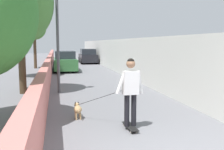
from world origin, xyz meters
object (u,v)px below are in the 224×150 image
lamp_post (57,20)px  skateboard (130,126)px  person_skateboarder (131,87)px  tree_left_near (20,18)px  tree_left_mid (34,29)px  car_far (88,57)px  tree_left_far (19,3)px  dog (78,109)px  car_near (65,62)px

lamp_post → skateboard: (-5.30, -1.68, -3.03)m
skateboard → person_skateboarder: (0.00, -0.00, 1.01)m
tree_left_near → tree_left_mid: tree_left_near is taller
tree_left_near → car_far: 12.45m
car_far → tree_left_near: bearing=153.2°
tree_left_far → person_skateboarder: tree_left_far is taller
tree_left_far → car_far: tree_left_far is taller
skateboard → person_skateboarder: person_skateboarder is taller
tree_left_mid → tree_left_far: tree_left_far is taller
tree_left_near → skateboard: bearing=-160.6°
dog → car_far: 20.70m
lamp_post → skateboard: bearing=-162.4°
tree_left_near → car_far: tree_left_near is taller
tree_left_far → skateboard: bearing=-149.7°
tree_left_mid → car_far: tree_left_mid is taller
lamp_post → person_skateboarder: (-5.30, -1.68, -2.02)m
tree_left_mid → car_far: 7.48m
person_skateboarder → tree_left_far: bearing=30.3°
car_near → skateboard: bearing=-175.7°
person_skateboarder → car_near: (14.42, 1.08, -0.36)m
car_far → dog: bearing=172.2°
tree_left_far → car_near: tree_left_far is taller
dog → car_far: car_far is taller
tree_left_near → dog: 10.64m
tree_left_near → dog: (-9.72, -2.65, -3.42)m
tree_left_near → dog: size_ratio=3.34×
tree_left_near → lamp_post: size_ratio=1.11×
skateboard → person_skateboarder: 1.01m
tree_left_mid → tree_left_far: size_ratio=0.80×
tree_left_near → lamp_post: bearing=-159.0°
car_near → car_far: 7.78m
lamp_post → car_near: size_ratio=1.04×
skateboard → car_far: bearing=-4.2°
dog → car_near: (13.21, -0.12, 0.44)m
tree_left_far → car_far: (16.29, -4.79, -3.08)m
tree_left_mid → dog: (-15.72, -2.29, -3.09)m
tree_left_near → tree_left_mid: (6.00, -0.35, -0.33)m
tree_left_mid → lamp_post: bearing=-171.1°
tree_left_far → car_near: 9.73m
tree_left_far → car_far: 17.25m
tree_left_near → car_near: (3.49, -2.77, -2.98)m
tree_left_far → person_skateboarder: (-5.44, -3.18, -2.72)m
dog → car_near: bearing=-0.5°
car_near → car_far: same height
skateboard → dog: dog is taller
dog → skateboard: bearing=-135.4°
dog → lamp_post: bearing=6.7°
person_skateboarder → car_far: 21.78m
dog → person_skateboarder: bearing=-135.4°
skateboard → tree_left_far: bearing=30.3°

